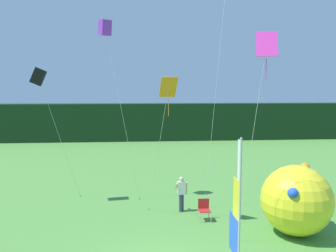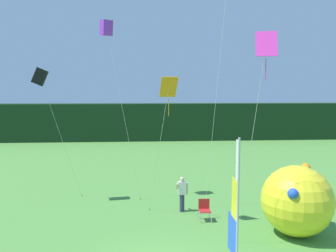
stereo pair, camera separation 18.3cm
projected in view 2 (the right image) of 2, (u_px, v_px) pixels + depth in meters
name	position (u px, v px, depth m)	size (l,w,h in m)	color
distant_treeline	(148.00, 122.00, 37.95)	(80.00, 2.40, 4.08)	black
banner_flag	(235.00, 214.00, 9.68)	(0.06, 1.03, 4.30)	#B7B7BC
person_near_banner	(182.00, 193.00, 15.65)	(0.55, 0.48, 1.63)	#2D334C
inflatable_balloon	(297.00, 200.00, 13.07)	(2.71, 2.71, 2.71)	yellow
folding_chair	(204.00, 208.00, 14.66)	(0.51, 0.51, 0.89)	#BCBCC1
kite_black_box_0	(40.00, 77.00, 16.29)	(2.07, 1.27, 6.65)	brown
kite_purple_box_1	(106.00, 28.00, 16.74)	(1.99, 0.75, 9.00)	brown
kite_magenta_diamond_3	(265.00, 53.00, 11.13)	(1.04, 1.10, 7.50)	brown
kite_orange_diamond_5	(168.00, 93.00, 13.81)	(1.17, 1.98, 6.09)	brown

